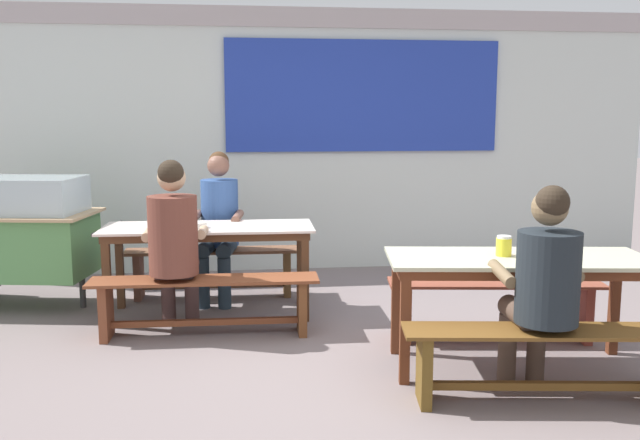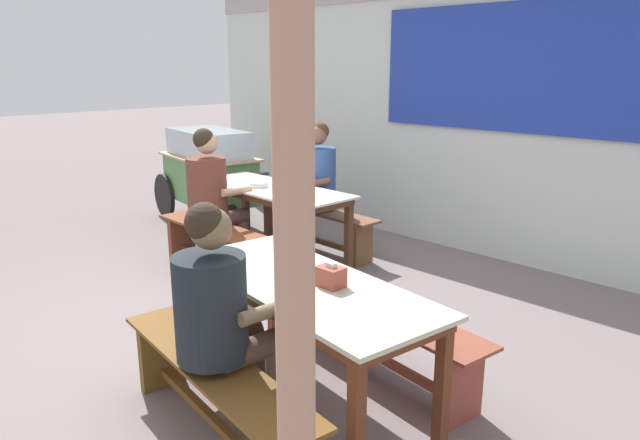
{
  "view_description": "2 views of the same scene",
  "coord_description": "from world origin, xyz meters",
  "px_view_note": "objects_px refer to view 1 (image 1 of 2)",
  "views": [
    {
      "loc": [
        -0.71,
        -4.36,
        1.61
      ],
      "look_at": [
        -0.08,
        0.79,
        0.82
      ],
      "focal_mm": 38.76,
      "sensor_mm": 36.0,
      "label": 1
    },
    {
      "loc": [
        3.16,
        -2.29,
        1.84
      ],
      "look_at": [
        0.41,
        0.47,
        0.8
      ],
      "focal_mm": 32.93,
      "sensor_mm": 36.0,
      "label": 2
    }
  ],
  "objects_px": {
    "bench_far_front": "(205,298)",
    "bench_near_back": "(494,302)",
    "bench_far_back": "(213,265)",
    "food_cart": "(13,231)",
    "dining_table_far": "(208,236)",
    "person_near_front": "(543,280)",
    "bench_near_front": "(542,356)",
    "person_left_back_turned": "(174,237)",
    "person_center_facing": "(218,218)",
    "soup_bowl": "(196,225)",
    "tissue_box": "(539,246)",
    "dining_table_near": "(518,269)",
    "condiment_jar": "(504,246)"
  },
  "relations": [
    {
      "from": "bench_near_back",
      "to": "soup_bowl",
      "type": "xyz_separation_m",
      "value": [
        -2.15,
        0.83,
        0.47
      ]
    },
    {
      "from": "person_left_back_turned",
      "to": "soup_bowl",
      "type": "relative_size",
      "value": 7.73
    },
    {
      "from": "bench_far_front",
      "to": "bench_near_back",
      "type": "xyz_separation_m",
      "value": [
        2.07,
        -0.35,
        -0.01
      ]
    },
    {
      "from": "person_left_back_turned",
      "to": "tissue_box",
      "type": "xyz_separation_m",
      "value": [
        2.36,
        -0.92,
        0.05
      ]
    },
    {
      "from": "bench_near_front",
      "to": "food_cart",
      "type": "relative_size",
      "value": 0.92
    },
    {
      "from": "food_cart",
      "to": "person_left_back_turned",
      "type": "height_order",
      "value": "person_left_back_turned"
    },
    {
      "from": "bench_far_back",
      "to": "bench_far_front",
      "type": "bearing_deg",
      "value": -91.41
    },
    {
      "from": "tissue_box",
      "to": "condiment_jar",
      "type": "relative_size",
      "value": 1.05
    },
    {
      "from": "person_center_facing",
      "to": "bench_far_front",
      "type": "bearing_deg",
      "value": -94.61
    },
    {
      "from": "bench_far_back",
      "to": "tissue_box",
      "type": "relative_size",
      "value": 11.58
    },
    {
      "from": "person_near_front",
      "to": "food_cart",
      "type": "bearing_deg",
      "value": 146.17
    },
    {
      "from": "person_left_back_turned",
      "to": "condiment_jar",
      "type": "relative_size",
      "value": 10.12
    },
    {
      "from": "bench_far_back",
      "to": "bench_near_back",
      "type": "distance_m",
      "value": 2.51
    },
    {
      "from": "bench_far_front",
      "to": "tissue_box",
      "type": "bearing_deg",
      "value": -21.79
    },
    {
      "from": "bench_far_back",
      "to": "food_cart",
      "type": "height_order",
      "value": "food_cart"
    },
    {
      "from": "bench_far_back",
      "to": "condiment_jar",
      "type": "xyz_separation_m",
      "value": [
        1.88,
        -1.97,
        0.5
      ]
    },
    {
      "from": "dining_table_far",
      "to": "tissue_box",
      "type": "xyz_separation_m",
      "value": [
        2.13,
        -1.41,
        0.13
      ]
    },
    {
      "from": "person_center_facing",
      "to": "tissue_box",
      "type": "relative_size",
      "value": 9.65
    },
    {
      "from": "person_left_back_turned",
      "to": "person_near_front",
      "type": "bearing_deg",
      "value": -34.09
    },
    {
      "from": "tissue_box",
      "to": "dining_table_far",
      "type": "bearing_deg",
      "value": 146.47
    },
    {
      "from": "bench_far_back",
      "to": "bench_near_front",
      "type": "distance_m",
      "value": 3.19
    },
    {
      "from": "soup_bowl",
      "to": "dining_table_near",
      "type": "bearing_deg",
      "value": -33.7
    },
    {
      "from": "tissue_box",
      "to": "bench_far_back",
      "type": "bearing_deg",
      "value": 137.12
    },
    {
      "from": "bench_near_front",
      "to": "person_near_front",
      "type": "distance_m",
      "value": 0.43
    },
    {
      "from": "food_cart",
      "to": "person_near_front",
      "type": "xyz_separation_m",
      "value": [
        3.55,
        -2.38,
        0.05
      ]
    },
    {
      "from": "bench_near_front",
      "to": "person_left_back_turned",
      "type": "bearing_deg",
      "value": 144.76
    },
    {
      "from": "dining_table_near",
      "to": "bench_far_front",
      "type": "distance_m",
      "value": 2.22
    },
    {
      "from": "dining_table_far",
      "to": "bench_near_front",
      "type": "relative_size",
      "value": 1.07
    },
    {
      "from": "person_near_front",
      "to": "condiment_jar",
      "type": "bearing_deg",
      "value": 92.35
    },
    {
      "from": "bench_near_front",
      "to": "soup_bowl",
      "type": "xyz_separation_m",
      "value": [
        -2.0,
        1.93,
        0.47
      ]
    },
    {
      "from": "soup_bowl",
      "to": "food_cart",
      "type": "bearing_deg",
      "value": 161.9
    },
    {
      "from": "person_center_facing",
      "to": "tissue_box",
      "type": "bearing_deg",
      "value": -42.58
    },
    {
      "from": "bench_near_back",
      "to": "person_center_facing",
      "type": "height_order",
      "value": "person_center_facing"
    },
    {
      "from": "dining_table_near",
      "to": "person_center_facing",
      "type": "relative_size",
      "value": 1.32
    },
    {
      "from": "food_cart",
      "to": "bench_near_back",
      "type": "bearing_deg",
      "value": -19.91
    },
    {
      "from": "bench_near_back",
      "to": "person_center_facing",
      "type": "distance_m",
      "value": 2.46
    },
    {
      "from": "food_cart",
      "to": "person_center_facing",
      "type": "xyz_separation_m",
      "value": [
        1.7,
        0.05,
        0.07
      ]
    },
    {
      "from": "food_cart",
      "to": "person_center_facing",
      "type": "height_order",
      "value": "person_center_facing"
    },
    {
      "from": "dining_table_far",
      "to": "person_near_front",
      "type": "xyz_separation_m",
      "value": [
        1.92,
        -1.95,
        0.05
      ]
    },
    {
      "from": "bench_far_back",
      "to": "condiment_jar",
      "type": "distance_m",
      "value": 2.78
    },
    {
      "from": "bench_far_front",
      "to": "condiment_jar",
      "type": "relative_size",
      "value": 12.99
    },
    {
      "from": "dining_table_near",
      "to": "condiment_jar",
      "type": "relative_size",
      "value": 13.29
    },
    {
      "from": "bench_near_back",
      "to": "tissue_box",
      "type": "xyz_separation_m",
      "value": [
        0.08,
        -0.51,
        0.51
      ]
    },
    {
      "from": "dining_table_far",
      "to": "condiment_jar",
      "type": "xyz_separation_m",
      "value": [
        1.9,
        -1.42,
        0.14
      ]
    },
    {
      "from": "bench_near_back",
      "to": "bench_near_front",
      "type": "xyz_separation_m",
      "value": [
        -0.15,
        -1.1,
        0.0
      ]
    },
    {
      "from": "bench_near_front",
      "to": "person_center_facing",
      "type": "relative_size",
      "value": 1.22
    },
    {
      "from": "dining_table_far",
      "to": "bench_far_back",
      "type": "height_order",
      "value": "dining_table_far"
    },
    {
      "from": "bench_far_front",
      "to": "condiment_jar",
      "type": "distance_m",
      "value": 2.16
    },
    {
      "from": "person_left_back_turned",
      "to": "bench_far_back",
      "type": "bearing_deg",
      "value": 77.08
    },
    {
      "from": "food_cart",
      "to": "dining_table_near",
      "type": "bearing_deg",
      "value": -27.56
    }
  ]
}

